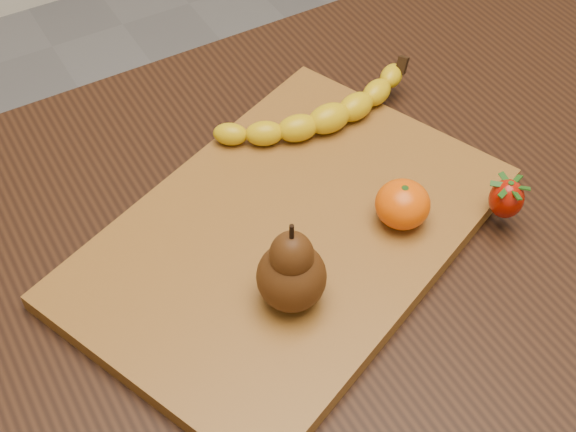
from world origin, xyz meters
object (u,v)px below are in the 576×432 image
table (358,263)px  pear (292,264)px  mandarin (403,204)px  cutting_board (288,235)px

table → pear: 0.23m
pear → mandarin: (0.15, 0.03, -0.03)m
mandarin → pear: bearing=-168.8°
table → cutting_board: bearing=-179.2°
pear → mandarin: 0.15m
table → cutting_board: cutting_board is taller
cutting_board → pear: bearing=-140.1°
cutting_board → pear: pear is taller
mandarin → cutting_board: bearing=156.0°
table → pear: bearing=-150.3°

